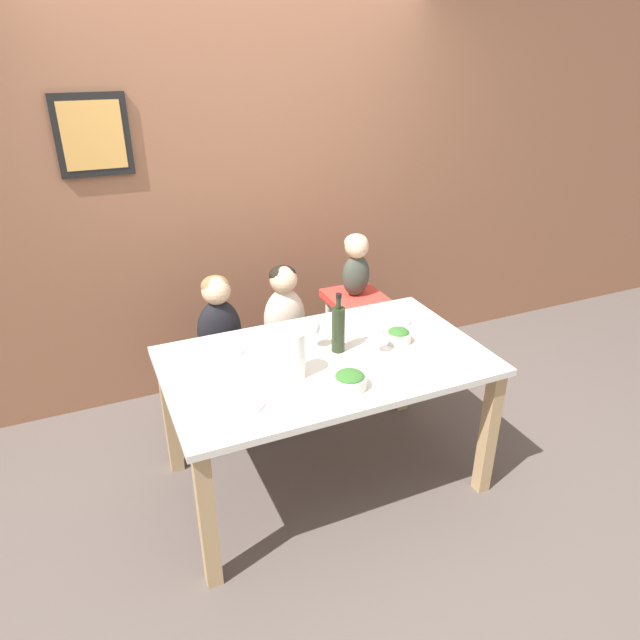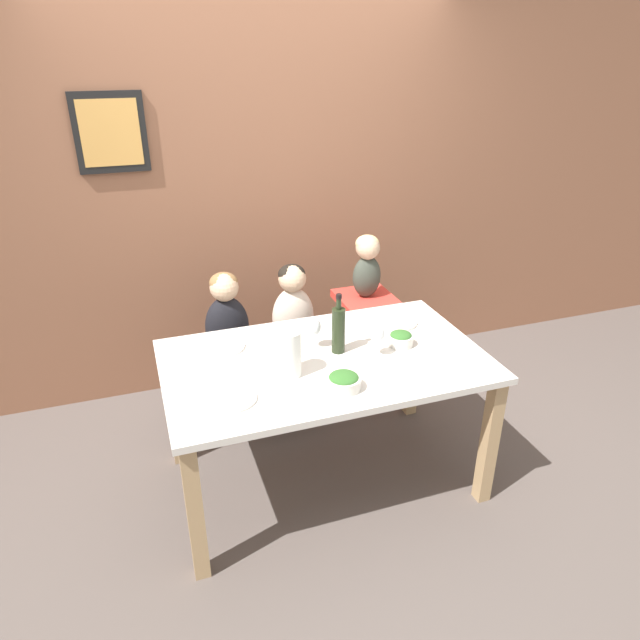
% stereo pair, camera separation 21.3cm
% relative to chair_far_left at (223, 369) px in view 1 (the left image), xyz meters
% --- Properties ---
extents(ground_plane, '(14.00, 14.00, 0.00)m').
position_rel_chair_far_left_xyz_m(ground_plane, '(0.36, -0.72, -0.40)').
color(ground_plane, '#564C47').
extents(wall_back, '(10.00, 0.09, 2.70)m').
position_rel_chair_far_left_xyz_m(wall_back, '(0.36, 0.55, 0.95)').
color(wall_back, '#8E5B42').
rests_on(wall_back, ground_plane).
extents(dining_table, '(1.61, 0.96, 0.77)m').
position_rel_chair_far_left_xyz_m(dining_table, '(0.36, -0.72, 0.27)').
color(dining_table, silver).
rests_on(dining_table, ground_plane).
extents(chair_far_left, '(0.41, 0.44, 0.47)m').
position_rel_chair_far_left_xyz_m(chair_far_left, '(0.00, 0.00, 0.00)').
color(chair_far_left, silver).
rests_on(chair_far_left, ground_plane).
extents(chair_far_center, '(0.41, 0.44, 0.47)m').
position_rel_chair_far_left_xyz_m(chair_far_center, '(0.41, 0.00, 0.00)').
color(chair_far_center, silver).
rests_on(chair_far_center, ground_plane).
extents(chair_right_highchair, '(0.35, 0.37, 0.74)m').
position_rel_chair_far_left_xyz_m(chair_right_highchair, '(0.90, -0.00, 0.18)').
color(chair_right_highchair, silver).
rests_on(chair_right_highchair, ground_plane).
extents(person_child_left, '(0.26, 0.18, 0.54)m').
position_rel_chair_far_left_xyz_m(person_child_left, '(-0.00, 0.00, 0.35)').
color(person_child_left, black).
rests_on(person_child_left, chair_far_left).
extents(person_child_center, '(0.26, 0.18, 0.54)m').
position_rel_chair_far_left_xyz_m(person_child_center, '(0.41, 0.00, 0.35)').
color(person_child_center, beige).
rests_on(person_child_center, chair_far_center).
extents(person_baby_right, '(0.18, 0.16, 0.40)m').
position_rel_chair_far_left_xyz_m(person_baby_right, '(0.90, 0.00, 0.57)').
color(person_baby_right, '#3D4238').
rests_on(person_baby_right, chair_right_highchair).
extents(wine_bottle, '(0.07, 0.07, 0.32)m').
position_rel_chair_far_left_xyz_m(wine_bottle, '(0.45, -0.68, 0.50)').
color(wine_bottle, '#232D19').
rests_on(wine_bottle, dining_table).
extents(paper_towel_roll, '(0.12, 0.12, 0.23)m').
position_rel_chair_far_left_xyz_m(paper_towel_roll, '(0.15, -0.81, 0.49)').
color(paper_towel_roll, white).
rests_on(paper_towel_roll, dining_table).
extents(wine_glass_near, '(0.07, 0.07, 0.17)m').
position_rel_chair_far_left_xyz_m(wine_glass_near, '(0.62, -0.78, 0.49)').
color(wine_glass_near, white).
rests_on(wine_glass_near, dining_table).
extents(wine_glass_far, '(0.07, 0.07, 0.17)m').
position_rel_chair_far_left_xyz_m(wine_glass_far, '(0.35, -0.60, 0.49)').
color(wine_glass_far, white).
rests_on(wine_glass_far, dining_table).
extents(salad_bowl_large, '(0.16, 0.16, 0.08)m').
position_rel_chair_far_left_xyz_m(salad_bowl_large, '(0.35, -1.01, 0.41)').
color(salad_bowl_large, silver).
rests_on(salad_bowl_large, dining_table).
extents(salad_bowl_small, '(0.13, 0.13, 0.08)m').
position_rel_chair_far_left_xyz_m(salad_bowl_small, '(0.78, -0.72, 0.41)').
color(salad_bowl_small, silver).
rests_on(salad_bowl_small, dining_table).
extents(dinner_plate_front_left, '(0.23, 0.23, 0.01)m').
position_rel_chair_far_left_xyz_m(dinner_plate_front_left, '(-0.15, -0.93, 0.38)').
color(dinner_plate_front_left, silver).
rests_on(dinner_plate_front_left, dining_table).
extents(dinner_plate_back_left, '(0.23, 0.23, 0.01)m').
position_rel_chair_far_left_xyz_m(dinner_plate_back_left, '(-0.10, -0.45, 0.38)').
color(dinner_plate_back_left, silver).
rests_on(dinner_plate_back_left, dining_table).
extents(dinner_plate_back_right, '(0.23, 0.23, 0.01)m').
position_rel_chair_far_left_xyz_m(dinner_plate_back_right, '(0.88, -0.48, 0.38)').
color(dinner_plate_back_right, silver).
rests_on(dinner_plate_back_right, dining_table).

